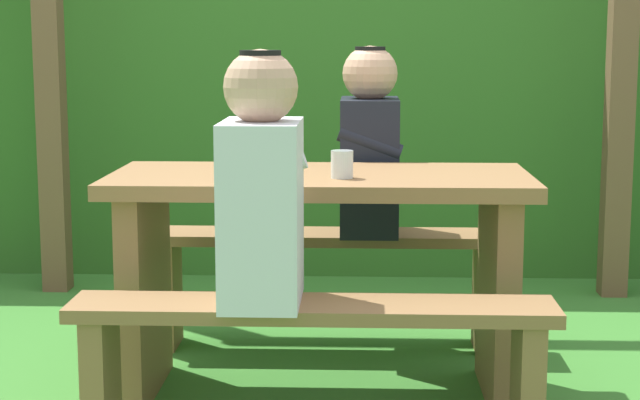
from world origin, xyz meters
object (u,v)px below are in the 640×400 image
at_px(bench_far, 326,265).
at_px(bottle_left, 249,146).
at_px(picnic_table, 320,246).
at_px(person_white_shirt, 262,188).
at_px(person_black_coat, 369,148).
at_px(drinking_glass, 342,164).
at_px(bench_near, 312,347).

height_order(bench_far, bottle_left, bottle_left).
bearing_deg(bench_far, picnic_table, -90.00).
relative_size(person_white_shirt, person_black_coat, 1.00).
distance_m(picnic_table, drinking_glass, 0.32).
relative_size(bench_far, person_white_shirt, 1.95).
bearing_deg(person_black_coat, drinking_glass, -98.10).
bearing_deg(person_black_coat, bench_near, -98.80).
xyz_separation_m(picnic_table, person_white_shirt, (-0.14, -0.54, 0.28)).
bearing_deg(person_white_shirt, bench_far, 82.49).
xyz_separation_m(bench_near, bottle_left, (-0.23, 0.45, 0.54)).
distance_m(picnic_table, person_white_shirt, 0.63).
distance_m(person_white_shirt, bottle_left, 0.46).
relative_size(picnic_table, bottle_left, 5.96).
height_order(picnic_table, bottle_left, bottle_left).
distance_m(person_white_shirt, drinking_glass, 0.49).
xyz_separation_m(bench_far, person_white_shirt, (-0.14, -1.09, 0.46)).
height_order(person_white_shirt, drinking_glass, person_white_shirt).
relative_size(bench_near, drinking_glass, 15.62).
xyz_separation_m(picnic_table, bench_far, (0.00, 0.55, -0.19)).
distance_m(bench_far, bottle_left, 0.87).
bearing_deg(drinking_glass, bench_far, 96.56).
relative_size(drinking_glass, bottle_left, 0.38).
distance_m(picnic_table, bottle_left, 0.43).
xyz_separation_m(picnic_table, person_black_coat, (0.17, 0.54, 0.28)).
bearing_deg(person_black_coat, person_white_shirt, -106.04).
xyz_separation_m(person_white_shirt, bottle_left, (-0.08, 0.45, 0.07)).
bearing_deg(person_white_shirt, bottle_left, 100.61).
relative_size(bench_far, drinking_glass, 15.62).
height_order(picnic_table, drinking_glass, drinking_glass).
bearing_deg(bench_far, drinking_glass, -83.44).
bearing_deg(bench_far, person_black_coat, -1.13).
bearing_deg(drinking_glass, bench_near, -99.84).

